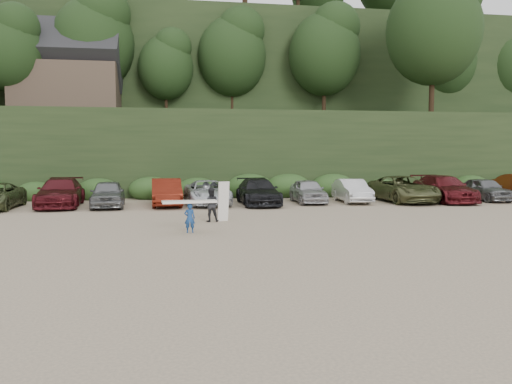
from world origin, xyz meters
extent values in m
plane|color=tan|center=(0.00, 0.00, 0.00)|extent=(120.00, 120.00, 0.00)
cube|color=black|center=(0.00, 22.00, 3.00)|extent=(80.00, 14.00, 6.00)
cube|color=black|center=(0.00, 40.00, 8.00)|extent=(90.00, 30.00, 16.00)
ellipsoid|color=black|center=(0.00, 22.00, 11.00)|extent=(66.00, 12.00, 10.00)
cube|color=#2B491E|center=(-0.55, 14.50, 0.60)|extent=(46.20, 2.00, 1.20)
cube|color=brown|center=(-12.00, 24.00, 8.00)|extent=(8.00, 6.00, 4.00)
imported|color=#4D1117|center=(-9.94, 10.40, 0.80)|extent=(2.64, 5.69, 1.61)
imported|color=slate|center=(-7.29, 9.77, 0.75)|extent=(2.11, 4.54, 1.51)
imported|color=maroon|center=(-4.07, 10.04, 0.78)|extent=(1.87, 4.80, 1.56)
imported|color=silver|center=(-1.72, 10.19, 0.72)|extent=(2.77, 5.32, 1.43)
imported|color=black|center=(1.22, 9.80, 0.76)|extent=(2.21, 5.26, 1.52)
imported|color=#A6A6AA|center=(4.39, 10.33, 0.72)|extent=(1.80, 4.28, 1.45)
imported|color=silver|center=(7.12, 10.18, 0.71)|extent=(1.74, 4.38, 1.42)
imported|color=brown|center=(10.32, 9.94, 0.80)|extent=(2.83, 5.85, 1.61)
imported|color=#581419|center=(12.89, 9.64, 0.81)|extent=(2.38, 5.63, 1.62)
imported|color=slate|center=(15.83, 9.90, 0.73)|extent=(1.78, 4.29, 1.45)
imported|color=navy|center=(-3.02, 0.13, 0.56)|extent=(0.42, 0.29, 1.13)
cube|color=white|center=(-3.02, 0.13, 1.20)|extent=(2.11, 0.78, 0.08)
imported|color=black|center=(-2.01, 3.06, 0.76)|extent=(0.75, 0.59, 1.51)
cube|color=silver|center=(-1.46, 3.04, 0.89)|extent=(0.56, 0.40, 1.78)
camera|label=1|loc=(-3.51, -18.93, 3.09)|focal=35.00mm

